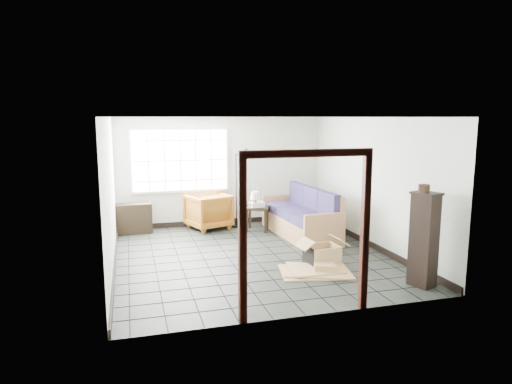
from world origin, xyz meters
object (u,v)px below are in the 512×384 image
object	(u,v)px
armchair	(208,209)
side_table	(257,211)
tall_shelf	(424,239)
futon_sofa	(303,218)

from	to	relation	value
armchair	side_table	world-z (taller)	armchair
armchair	tall_shelf	xyz separation A→B (m)	(2.56, -4.60, 0.30)
futon_sofa	side_table	distance (m)	1.09
armchair	side_table	bearing A→B (deg)	133.35
futon_sofa	armchair	size ratio (longest dim) A/B	2.68
futon_sofa	side_table	bearing A→B (deg)	138.68
armchair	futon_sofa	bearing A→B (deg)	128.03
side_table	tall_shelf	xyz separation A→B (m)	(1.50, -4.08, 0.28)
tall_shelf	side_table	bearing A→B (deg)	91.15
armchair	tall_shelf	world-z (taller)	tall_shelf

